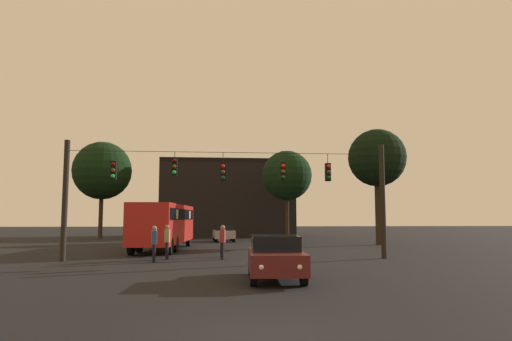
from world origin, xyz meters
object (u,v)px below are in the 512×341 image
pedestrian_crossing_left (222,241)px  pedestrian_crossing_center (223,240)px  pedestrian_near_bus (167,240)px  tree_right_far (102,171)px  car_far_left (224,233)px  tree_behind_building (287,176)px  car_near_right (275,256)px  pedestrian_trailing (154,241)px  tree_left_silhouette (377,159)px  city_bus (164,222)px  pedestrian_crossing_right (154,242)px

pedestrian_crossing_left → pedestrian_crossing_center: 1.46m
pedestrian_near_bus → tree_right_far: tree_right_far is taller
car_far_left → pedestrian_near_bus: (-3.33, -17.81, 0.21)m
pedestrian_crossing_center → tree_right_far: (-12.37, 26.33, 6.15)m
pedestrian_crossing_left → tree_behind_building: (6.62, 18.73, 5.32)m
car_near_right → pedestrian_trailing: 9.09m
pedestrian_trailing → tree_left_silhouette: tree_left_silhouette is taller
pedestrian_crossing_center → pedestrian_trailing: size_ratio=1.01×
city_bus → pedestrian_trailing: 7.92m
pedestrian_crossing_left → pedestrian_trailing: (-3.43, -1.85, 0.09)m
pedestrian_trailing → tree_right_far: (-8.95, 26.72, 6.16)m
car_near_right → tree_left_silhouette: tree_left_silhouette is taller
car_far_left → tree_left_silhouette: size_ratio=0.47×
city_bus → car_far_left: bearing=68.6°
pedestrian_crossing_center → pedestrian_crossing_right: size_ratio=1.01×
pedestrian_trailing → tree_left_silhouette: bearing=37.3°
car_far_left → tree_left_silhouette: bearing=-27.6°
city_bus → pedestrian_near_bus: city_bus is taller
pedestrian_crossing_right → tree_left_silhouette: (15.97, 13.17, 5.92)m
car_near_right → pedestrian_crossing_left: bearing=100.0°
pedestrian_crossing_center → tree_right_far: size_ratio=0.17×
tree_behind_building → tree_right_far: 19.99m
car_near_right → car_far_left: size_ratio=1.00×
car_near_right → pedestrian_crossing_center: size_ratio=2.52×
pedestrian_crossing_left → car_near_right: bearing=-80.0°
pedestrian_crossing_left → tree_behind_building: tree_behind_building is taller
tree_right_far → pedestrian_crossing_right: bearing=-71.8°
car_far_left → tree_left_silhouette: 15.06m
car_far_left → tree_behind_building: tree_behind_building is taller
tree_left_silhouette → tree_right_far: bearing=150.0°
tree_left_silhouette → city_bus: bearing=-165.0°
pedestrian_near_bus → pedestrian_trailing: 0.99m
tree_behind_building → city_bus: bearing=-129.2°
pedestrian_near_bus → pedestrian_trailing: (-0.56, -0.82, -0.02)m
pedestrian_crossing_center → pedestrian_crossing_right: (-3.30, -1.30, -0.02)m
car_far_left → city_bus: bearing=-111.4°
tree_behind_building → tree_right_far: bearing=162.1°
pedestrian_trailing → pedestrian_near_bus: bearing=55.5°
pedestrian_crossing_left → tree_left_silhouette: 17.46m
tree_left_silhouette → tree_right_far: size_ratio=0.90×
pedestrian_crossing_center → tree_left_silhouette: 18.33m
tree_right_far → tree_left_silhouette: bearing=-30.0°
car_near_right → pedestrian_crossing_right: pedestrian_crossing_right is taller
tree_behind_building → pedestrian_trailing: bearing=-116.0°
car_near_right → tree_right_far: (-14.02, 34.25, 6.36)m
car_near_right → pedestrian_crossing_center: pedestrian_crossing_center is taller
tree_behind_building → tree_right_far: size_ratio=0.84×
city_bus → pedestrian_crossing_right: size_ratio=6.44×
pedestrian_crossing_left → tree_behind_building: bearing=70.5°
city_bus → tree_behind_building: (10.38, 12.71, 4.36)m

